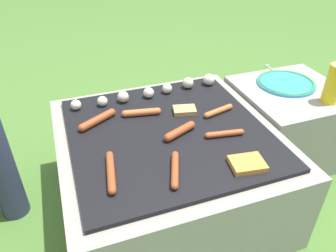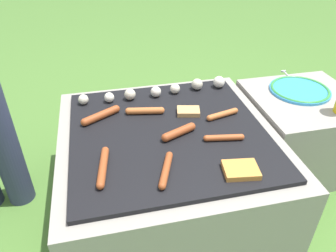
# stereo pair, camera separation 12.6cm
# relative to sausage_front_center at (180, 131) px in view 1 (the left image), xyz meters

# --- Properties ---
(ground_plane) EXTENTS (14.00, 14.00, 0.00)m
(ground_plane) POSITION_rel_sausage_front_center_xyz_m (-0.03, 0.04, -0.40)
(ground_plane) COLOR #47702D
(grill) EXTENTS (0.85, 0.85, 0.38)m
(grill) POSITION_rel_sausage_front_center_xyz_m (-0.03, 0.04, -0.21)
(grill) COLOR gray
(grill) RESTS_ON ground_plane
(side_ledge) EXTENTS (0.48, 0.48, 0.38)m
(side_ledge) POSITION_rel_sausage_front_center_xyz_m (0.64, 0.16, -0.21)
(side_ledge) COLOR gray
(side_ledge) RESTS_ON ground_plane
(sausage_mid_left) EXTENTS (0.16, 0.11, 0.03)m
(sausage_mid_left) POSITION_rel_sausage_front_center_xyz_m (-0.28, 0.18, -0.00)
(sausage_mid_left) COLOR #93421E
(sausage_mid_left) RESTS_ON grill
(sausage_front_center) EXTENTS (0.15, 0.08, 0.03)m
(sausage_front_center) POSITION_rel_sausage_front_center_xyz_m (0.00, 0.00, 0.00)
(sausage_front_center) COLOR #93421E
(sausage_front_center) RESTS_ON grill
(sausage_mid_right) EXTENTS (0.05, 0.20, 0.03)m
(sausage_mid_right) POSITION_rel_sausage_front_center_xyz_m (-0.29, -0.13, -0.00)
(sausage_mid_right) COLOR #93421E
(sausage_mid_right) RESTS_ON grill
(sausage_front_left) EXTENTS (0.08, 0.17, 0.02)m
(sausage_front_left) POSITION_rel_sausage_front_center_xyz_m (-0.09, -0.19, -0.00)
(sausage_front_left) COLOR #93421E
(sausage_front_left) RESTS_ON grill
(sausage_back_left) EXTENTS (0.15, 0.04, 0.02)m
(sausage_back_left) POSITION_rel_sausage_front_center_xyz_m (0.16, -0.07, -0.00)
(sausage_back_left) COLOR #A34C23
(sausage_back_left) RESTS_ON grill
(sausage_front_right) EXTENTS (0.15, 0.05, 0.02)m
(sausage_front_right) POSITION_rel_sausage_front_center_xyz_m (0.21, 0.09, -0.00)
(sausage_front_right) COLOR #B7602D
(sausage_front_right) RESTS_ON grill
(sausage_back_right) EXTENTS (0.16, 0.05, 0.03)m
(sausage_back_right) POSITION_rel_sausage_front_center_xyz_m (-0.10, 0.18, -0.00)
(sausage_back_right) COLOR #B7602D
(sausage_back_right) RESTS_ON grill
(bread_slice_center) EXTENTS (0.12, 0.10, 0.02)m
(bread_slice_center) POSITION_rel_sausage_front_center_xyz_m (0.15, -0.24, -0.01)
(bread_slice_center) COLOR #D18438
(bread_slice_center) RESTS_ON grill
(bread_slice_right) EXTENTS (0.11, 0.09, 0.02)m
(bread_slice_right) POSITION_rel_sausage_front_center_xyz_m (0.08, 0.14, -0.01)
(bread_slice_right) COLOR tan
(bread_slice_right) RESTS_ON grill
(mushroom_row) EXTENTS (0.68, 0.08, 0.05)m
(mushroom_row) POSITION_rel_sausage_front_center_xyz_m (0.01, 0.33, 0.01)
(mushroom_row) COLOR beige
(mushroom_row) RESTS_ON grill
(plate_colorful) EXTENTS (0.28, 0.28, 0.02)m
(plate_colorful) POSITION_rel_sausage_front_center_xyz_m (0.64, 0.22, -0.01)
(plate_colorful) COLOR #338CCC
(plate_colorful) RESTS_ON side_ledge
(condiment_bottle) EXTENTS (0.07, 0.07, 0.21)m
(condiment_bottle) POSITION_rel_sausage_front_center_xyz_m (0.71, 0.01, 0.08)
(condiment_bottle) COLOR gold
(condiment_bottle) RESTS_ON side_ledge
(fork_utensil) EXTENTS (0.03, 0.22, 0.01)m
(fork_utensil) POSITION_rel_sausage_front_center_xyz_m (0.67, 0.34, -0.01)
(fork_utensil) COLOR silver
(fork_utensil) RESTS_ON side_ledge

